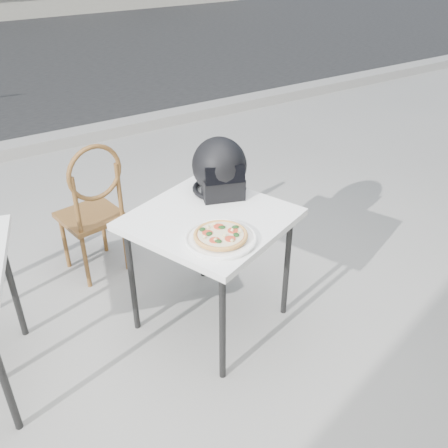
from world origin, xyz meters
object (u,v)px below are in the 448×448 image
cafe_table_main (210,227)px  helmet (220,169)px  plate (221,239)px  pizza (221,235)px  cafe_chair_main (93,204)px

cafe_table_main → helmet: helmet is taller
plate → pizza: 0.02m
plate → cafe_chair_main: (-0.29, 1.00, -0.19)m
pizza → helmet: helmet is taller
pizza → cafe_chair_main: size_ratio=0.35×
plate → helmet: helmet is taller
plate → pizza: size_ratio=1.32×
cafe_table_main → pizza: size_ratio=2.92×
cafe_table_main → cafe_chair_main: (-0.37, 0.78, -0.12)m
cafe_table_main → pizza: 0.25m
cafe_table_main → plate: plate is taller
plate → helmet: size_ratio=1.09×
plate → cafe_chair_main: cafe_chair_main is taller
plate → pizza: (0.00, 0.00, 0.02)m
cafe_table_main → cafe_chair_main: size_ratio=1.03×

